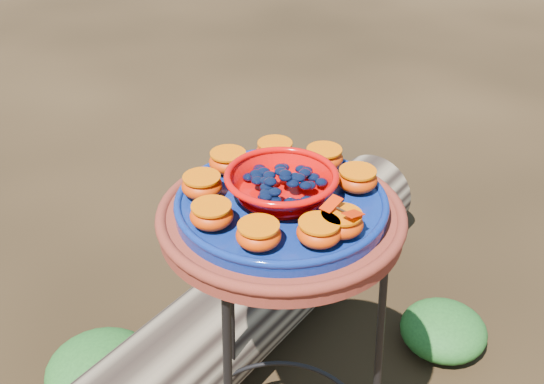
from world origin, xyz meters
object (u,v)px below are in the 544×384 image
terracotta_saucer (281,220)px  plant_stand (280,365)px  driftwood_log (252,301)px  red_bowl (281,187)px  cobalt_plate (281,206)px

terracotta_saucer → plant_stand: bearing=0.0°
driftwood_log → red_bowl: bearing=-112.9°
plant_stand → terracotta_saucer: terracotta_saucer is taller
red_bowl → driftwood_log: 0.79m
cobalt_plate → red_bowl: size_ratio=2.00×
plant_stand → driftwood_log: 0.50m
plant_stand → driftwood_log: size_ratio=0.48×
terracotta_saucer → cobalt_plate: bearing=0.0°
driftwood_log → terracotta_saucer: bearing=-112.9°
plant_stand → terracotta_saucer: size_ratio=1.59×
cobalt_plate → driftwood_log: (0.17, 0.41, -0.61)m
cobalt_plate → red_bowl: bearing=0.0°
plant_stand → red_bowl: size_ratio=3.71×
plant_stand → cobalt_plate: cobalt_plate is taller
terracotta_saucer → red_bowl: red_bowl is taller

